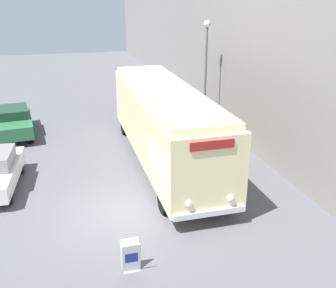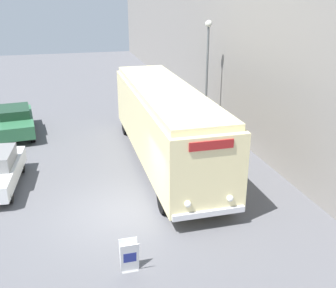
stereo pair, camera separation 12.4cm
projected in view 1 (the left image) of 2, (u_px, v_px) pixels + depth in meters
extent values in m
plane|color=#56565B|center=(118.00, 215.00, 13.61)|extent=(80.00, 80.00, 0.00)
cube|color=gray|center=(213.00, 53.00, 22.99)|extent=(0.30, 60.00, 7.77)
cylinder|color=black|center=(164.00, 199.00, 13.63)|extent=(0.28, 0.99, 0.99)
cylinder|color=black|center=(224.00, 191.00, 14.19)|extent=(0.28, 0.99, 0.99)
cylinder|color=black|center=(124.00, 125.00, 21.24)|extent=(0.28, 0.99, 0.99)
cylinder|color=black|center=(165.00, 122.00, 21.79)|extent=(0.28, 0.99, 0.99)
cube|color=beige|center=(164.00, 123.00, 17.23)|extent=(2.58, 11.25, 2.70)
cube|color=#F8E8A7|center=(164.00, 90.00, 16.70)|extent=(2.37, 10.80, 0.24)
cube|color=silver|center=(210.00, 213.00, 12.55)|extent=(2.45, 0.12, 0.20)
sphere|color=white|center=(189.00, 204.00, 12.25)|extent=(0.22, 0.22, 0.22)
sphere|color=white|center=(231.00, 198.00, 12.60)|extent=(0.22, 0.22, 0.22)
cube|color=maroon|center=(212.00, 145.00, 11.75)|extent=(1.42, 0.06, 0.28)
cube|color=gray|center=(131.00, 270.00, 10.89)|extent=(0.46, 0.21, 0.01)
cube|color=white|center=(131.00, 258.00, 10.65)|extent=(0.51, 0.19, 0.95)
cube|color=white|center=(130.00, 255.00, 10.80)|extent=(0.51, 0.19, 0.95)
cube|color=navy|center=(132.00, 258.00, 10.63)|extent=(0.36, 0.06, 0.33)
cylinder|color=#595E60|center=(205.00, 79.00, 21.28)|extent=(0.12, 0.12, 5.59)
sphere|color=silver|center=(207.00, 24.00, 20.24)|extent=(0.36, 0.36, 0.36)
cylinder|color=black|center=(9.00, 196.00, 14.24)|extent=(0.22, 0.63, 0.63)
cylinder|color=black|center=(20.00, 166.00, 16.68)|extent=(0.22, 0.63, 0.63)
cylinder|color=black|center=(0.00, 139.00, 19.58)|extent=(0.22, 0.72, 0.72)
cylinder|color=black|center=(31.00, 136.00, 20.07)|extent=(0.22, 0.72, 0.72)
cylinder|color=black|center=(1.00, 122.00, 22.16)|extent=(0.22, 0.72, 0.72)
cylinder|color=black|center=(28.00, 119.00, 22.66)|extent=(0.22, 0.72, 0.72)
cube|color=#2D6642|center=(15.00, 123.00, 20.99)|extent=(2.17, 4.53, 0.67)
cube|color=#193824|center=(13.00, 112.00, 20.89)|extent=(1.67, 2.11, 0.46)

